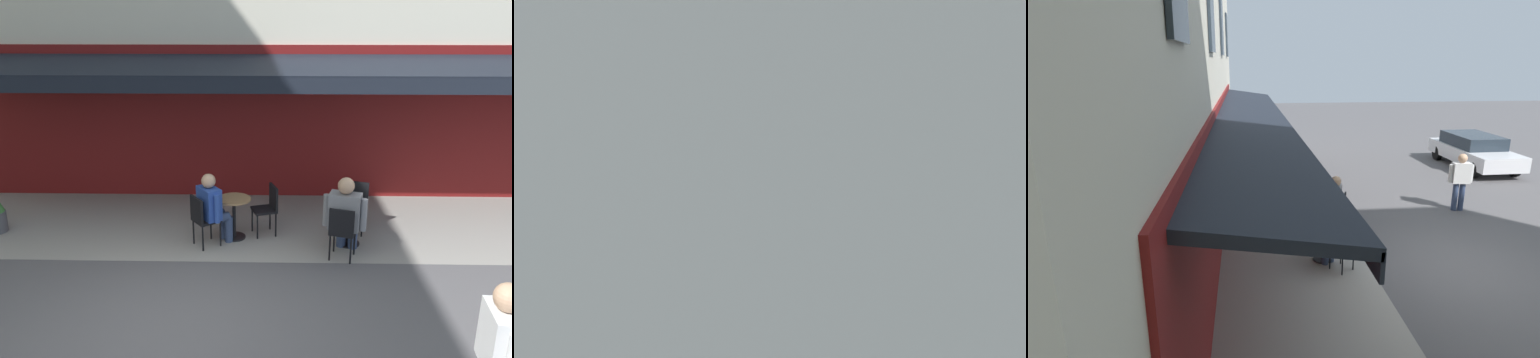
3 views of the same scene
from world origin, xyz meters
The scene contains 17 objects.
ground_plane centered at (0.00, 0.00, 0.00)m, with size 70.00×70.00×0.00m, color #565456.
sidewalk_cafe_terrace centered at (-3.25, -3.40, 0.00)m, with size 20.50×3.20×0.01m, color gray.
corner_building_facade centered at (13.00, 3.50, 7.50)m, with size 10.12×17.00×15.00m.
back_alley_steps centered at (6.60, -4.59, 0.24)m, with size 2.40×1.75×0.60m.
cafe_table_near_entrance centered at (-0.66, -2.74, 0.49)m, with size 0.60×0.60×0.75m.
cafe_chair_black_corner_left centered at (-0.15, -2.38, 0.55)m, with size 0.56×0.56×0.91m.
cafe_chair_black_under_awning centered at (-1.27, -2.93, 0.55)m, with size 0.50×0.50×0.91m.
cafe_table_mid_terrace centered at (-2.66, -2.53, 0.49)m, with size 0.60×0.60×0.75m.
cafe_chair_black_corner_right centered at (-2.45, -1.93, 0.55)m, with size 0.51×0.51×0.91m.
cafe_chair_black_facing_street centered at (-2.86, -3.12, 0.55)m, with size 0.51×0.51×0.91m.
seated_patron_in_grey centered at (-2.52, -2.13, 0.72)m, with size 0.68×0.67×1.37m.
seated_companion_in_blue centered at (-0.32, -2.50, 0.69)m, with size 0.62×0.60×1.28m.
walking_pedestrian_in_white centered at (-3.34, 1.75, 0.98)m, with size 0.33×0.69×1.68m.
no_parking_sign centered at (6.45, 1.44, 1.79)m, with size 0.14×0.58×2.60m.
potted_plant_under_sign centered at (5.54, -3.57, 0.52)m, with size 0.44×0.44×1.07m.
potted_plant_by_steps centered at (7.28, -3.73, 0.50)m, with size 0.44×0.44×1.03m.
potted_plant_entrance_left centered at (3.73, -2.90, 0.42)m, with size 0.42×0.42×0.87m.
Camera 2 is at (-14.90, -8.49, 5.04)m, focal length 32.27 mm.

